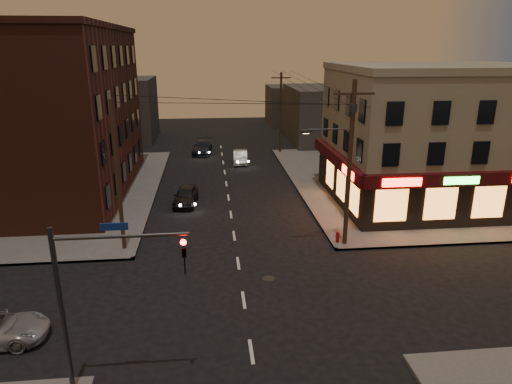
{
  "coord_description": "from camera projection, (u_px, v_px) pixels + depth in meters",
  "views": [
    {
      "loc": [
        -1.45,
        -19.69,
        11.91
      ],
      "look_at": [
        1.38,
        7.35,
        3.2
      ],
      "focal_mm": 32.0,
      "sensor_mm": 36.0,
      "label": 1
    }
  ],
  "objects": [
    {
      "name": "fire_hydrant",
      "position": [
        338.0,
        236.0,
        28.58
      ],
      "size": [
        0.32,
        0.32,
        0.71
      ],
      "rotation": [
        0.0,
        0.0,
        -0.11
      ],
      "color": "maroon",
      "rests_on": "sidewalk_ne"
    },
    {
      "name": "ground",
      "position": [
        244.0,
        300.0,
        22.43
      ],
      "size": [
        120.0,
        120.0,
        0.0
      ],
      "primitive_type": "plane",
      "color": "black",
      "rests_on": "ground"
    },
    {
      "name": "bg_building_ne_a",
      "position": [
        328.0,
        115.0,
        58.74
      ],
      "size": [
        10.0,
        12.0,
        7.0
      ],
      "primitive_type": "cube",
      "color": "#3F3D3A",
      "rests_on": "ground"
    },
    {
      "name": "sidewalk_ne",
      "position": [
        421.0,
        180.0,
        42.19
      ],
      "size": [
        24.0,
        28.0,
        0.15
      ],
      "primitive_type": "cube",
      "color": "#514F4C",
      "rests_on": "ground"
    },
    {
      "name": "utility_pole_main",
      "position": [
        348.0,
        156.0,
        26.82
      ],
      "size": [
        4.2,
        0.44,
        10.0
      ],
      "color": "#382619",
      "rests_on": "sidewalk_ne"
    },
    {
      "name": "traffic_signal",
      "position": [
        91.0,
        288.0,
        15.3
      ],
      "size": [
        4.49,
        0.32,
        6.47
      ],
      "color": "#333538",
      "rests_on": "ground"
    },
    {
      "name": "pizza_building",
      "position": [
        435.0,
        136.0,
        35.09
      ],
      "size": [
        15.85,
        12.85,
        10.5
      ],
      "color": "gray",
      "rests_on": "sidewalk_ne"
    },
    {
      "name": "sidewalk_nw",
      "position": [
        14.0,
        193.0,
        38.61
      ],
      "size": [
        24.0,
        28.0,
        0.15
      ],
      "primitive_type": "cube",
      "color": "#514F4C",
      "rests_on": "ground"
    },
    {
      "name": "sedan_far",
      "position": [
        202.0,
        147.0,
        52.91
      ],
      "size": [
        2.49,
        5.14,
        1.44
      ],
      "primitive_type": "imported",
      "rotation": [
        0.0,
        0.0,
        -0.1
      ],
      "color": "black",
      "rests_on": "ground"
    },
    {
      "name": "utility_pole_west",
      "position": [
        118.0,
        177.0,
        26.49
      ],
      "size": [
        0.24,
        0.24,
        9.0
      ],
      "primitive_type": "cylinder",
      "color": "#382619",
      "rests_on": "sidewalk_nw"
    },
    {
      "name": "utility_pole_far",
      "position": [
        281.0,
        113.0,
        51.99
      ],
      "size": [
        0.26,
        0.26,
        9.0
      ],
      "primitive_type": "cylinder",
      "color": "#382619",
      "rests_on": "sidewalk_ne"
    },
    {
      "name": "bg_building_nw",
      "position": [
        119.0,
        109.0,
        59.69
      ],
      "size": [
        9.0,
        10.0,
        8.0
      ],
      "primitive_type": "cube",
      "color": "#3F3D3A",
      "rests_on": "ground"
    },
    {
      "name": "bg_building_ne_b",
      "position": [
        293.0,
        105.0,
        71.95
      ],
      "size": [
        8.0,
        8.0,
        6.0
      ],
      "primitive_type": "cube",
      "color": "#3F3D3A",
      "rests_on": "ground"
    },
    {
      "name": "brick_apartment",
      "position": [
        46.0,
        114.0,
        36.95
      ],
      "size": [
        12.0,
        20.0,
        13.0
      ],
      "primitive_type": "cube",
      "color": "#4A2217",
      "rests_on": "sidewalk_nw"
    },
    {
      "name": "sedan_near",
      "position": [
        186.0,
        196.0,
        35.83
      ],
      "size": [
        2.12,
        4.32,
        1.42
      ],
      "primitive_type": "imported",
      "rotation": [
        0.0,
        0.0,
        -0.11
      ],
      "color": "black",
      "rests_on": "ground"
    },
    {
      "name": "sedan_mid",
      "position": [
        240.0,
        157.0,
        48.52
      ],
      "size": [
        1.73,
        4.23,
        1.36
      ],
      "primitive_type": "imported",
      "rotation": [
        0.0,
        0.0,
        -0.07
      ],
      "color": "#62605C",
      "rests_on": "ground"
    }
  ]
}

